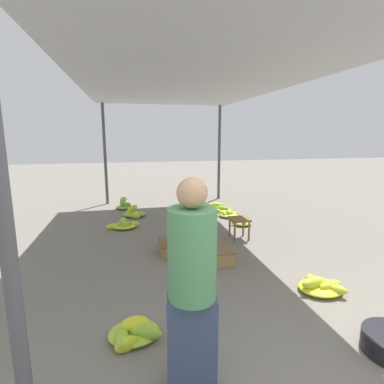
{
  "coord_description": "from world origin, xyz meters",
  "views": [
    {
      "loc": [
        -1.04,
        -1.21,
        1.88
      ],
      "look_at": [
        0.0,
        3.56,
        0.95
      ],
      "focal_mm": 28.0,
      "sensor_mm": 36.0,
      "label": 1
    }
  ],
  "objects_px": {
    "stool": "(239,222)",
    "banana_pile_left_1": "(134,213)",
    "banana_pile_right_3": "(228,214)",
    "crate_mid": "(218,256)",
    "banana_pile_right_1": "(217,208)",
    "vendor_foreground": "(192,286)",
    "banana_pile_left_0": "(134,332)",
    "banana_pile_right_0": "(320,286)",
    "crate_near": "(175,247)",
    "banana_pile_left_2": "(124,205)",
    "banana_pile_right_2": "(242,223)",
    "banana_pile_left_3": "(124,225)"
  },
  "relations": [
    {
      "from": "banana_pile_left_2",
      "to": "crate_mid",
      "type": "height_order",
      "value": "banana_pile_left_2"
    },
    {
      "from": "vendor_foreground",
      "to": "banana_pile_left_3",
      "type": "xyz_separation_m",
      "value": [
        -0.53,
        4.11,
        -0.76
      ]
    },
    {
      "from": "banana_pile_left_1",
      "to": "banana_pile_right_2",
      "type": "bearing_deg",
      "value": -28.33
    },
    {
      "from": "banana_pile_left_1",
      "to": "banana_pile_right_1",
      "type": "distance_m",
      "value": 2.08
    },
    {
      "from": "vendor_foreground",
      "to": "stool",
      "type": "height_order",
      "value": "vendor_foreground"
    },
    {
      "from": "banana_pile_left_3",
      "to": "banana_pile_right_3",
      "type": "height_order",
      "value": "banana_pile_left_3"
    },
    {
      "from": "banana_pile_left_0",
      "to": "banana_pile_right_2",
      "type": "height_order",
      "value": "banana_pile_left_0"
    },
    {
      "from": "banana_pile_left_2",
      "to": "crate_near",
      "type": "xyz_separation_m",
      "value": [
        0.83,
        -3.14,
        -0.02
      ]
    },
    {
      "from": "stool",
      "to": "banana_pile_right_3",
      "type": "relative_size",
      "value": 0.76
    },
    {
      "from": "crate_mid",
      "to": "banana_pile_right_1",
      "type": "bearing_deg",
      "value": 73.27
    },
    {
      "from": "vendor_foreground",
      "to": "crate_mid",
      "type": "relative_size",
      "value": 3.88
    },
    {
      "from": "banana_pile_right_2",
      "to": "crate_mid",
      "type": "height_order",
      "value": "crate_mid"
    },
    {
      "from": "banana_pile_left_1",
      "to": "banana_pile_right_1",
      "type": "xyz_separation_m",
      "value": [
        2.07,
        0.11,
        -0.01
      ]
    },
    {
      "from": "stool",
      "to": "banana_pile_right_0",
      "type": "distance_m",
      "value": 2.03
    },
    {
      "from": "banana_pile_left_3",
      "to": "banana_pile_right_2",
      "type": "distance_m",
      "value": 2.46
    },
    {
      "from": "banana_pile_left_0",
      "to": "banana_pile_right_0",
      "type": "height_order",
      "value": "banana_pile_left_0"
    },
    {
      "from": "banana_pile_right_3",
      "to": "banana_pile_left_0",
      "type": "bearing_deg",
      "value": -120.24
    },
    {
      "from": "banana_pile_right_0",
      "to": "crate_mid",
      "type": "distance_m",
      "value": 1.45
    },
    {
      "from": "stool",
      "to": "banana_pile_right_1",
      "type": "relative_size",
      "value": 0.7
    },
    {
      "from": "banana_pile_left_0",
      "to": "crate_near",
      "type": "distance_m",
      "value": 2.14
    },
    {
      "from": "stool",
      "to": "banana_pile_left_0",
      "type": "height_order",
      "value": "stool"
    },
    {
      "from": "vendor_foreground",
      "to": "banana_pile_right_3",
      "type": "relative_size",
      "value": 3.1
    },
    {
      "from": "banana_pile_left_0",
      "to": "crate_near",
      "type": "relative_size",
      "value": 1.01
    },
    {
      "from": "banana_pile_left_0",
      "to": "crate_near",
      "type": "bearing_deg",
      "value": 70.88
    },
    {
      "from": "banana_pile_left_1",
      "to": "banana_pile_right_3",
      "type": "distance_m",
      "value": 2.21
    },
    {
      "from": "vendor_foreground",
      "to": "banana_pile_left_2",
      "type": "bearing_deg",
      "value": 95.31
    },
    {
      "from": "banana_pile_right_3",
      "to": "crate_near",
      "type": "bearing_deg",
      "value": -130.12
    },
    {
      "from": "banana_pile_left_0",
      "to": "crate_mid",
      "type": "xyz_separation_m",
      "value": [
        1.28,
        1.5,
        0.03
      ]
    },
    {
      "from": "banana_pile_left_1",
      "to": "crate_near",
      "type": "xyz_separation_m",
      "value": [
        0.6,
        -2.36,
        0.01
      ]
    },
    {
      "from": "stool",
      "to": "banana_pile_right_2",
      "type": "bearing_deg",
      "value": 64.86
    },
    {
      "from": "banana_pile_left_3",
      "to": "crate_mid",
      "type": "relative_size",
      "value": 1.65
    },
    {
      "from": "banana_pile_left_0",
      "to": "banana_pile_right_0",
      "type": "xyz_separation_m",
      "value": [
        2.24,
        0.42,
        -0.01
      ]
    },
    {
      "from": "banana_pile_left_3",
      "to": "banana_pile_right_1",
      "type": "bearing_deg",
      "value": 23.76
    },
    {
      "from": "banana_pile_right_3",
      "to": "banana_pile_left_2",
      "type": "bearing_deg",
      "value": 151.49
    },
    {
      "from": "banana_pile_left_2",
      "to": "banana_pile_right_0",
      "type": "height_order",
      "value": "banana_pile_left_2"
    },
    {
      "from": "banana_pile_right_1",
      "to": "crate_near",
      "type": "xyz_separation_m",
      "value": [
        -1.47,
        -2.46,
        0.02
      ]
    },
    {
      "from": "banana_pile_left_2",
      "to": "banana_pile_right_0",
      "type": "xyz_separation_m",
      "value": [
        2.37,
        -4.74,
        -0.04
      ]
    },
    {
      "from": "banana_pile_left_1",
      "to": "banana_pile_left_2",
      "type": "relative_size",
      "value": 1.54
    },
    {
      "from": "crate_mid",
      "to": "banana_pile_left_2",
      "type": "bearing_deg",
      "value": 110.99
    },
    {
      "from": "stool",
      "to": "banana_pile_left_0",
      "type": "distance_m",
      "value": 3.12
    },
    {
      "from": "vendor_foreground",
      "to": "crate_near",
      "type": "relative_size",
      "value": 3.17
    },
    {
      "from": "stool",
      "to": "banana_pile_right_3",
      "type": "distance_m",
      "value": 1.5
    },
    {
      "from": "banana_pile_right_3",
      "to": "banana_pile_right_0",
      "type": "bearing_deg",
      "value": -90.25
    },
    {
      "from": "stool",
      "to": "banana_pile_right_1",
      "type": "distance_m",
      "value": 2.1
    },
    {
      "from": "banana_pile_right_0",
      "to": "banana_pile_right_1",
      "type": "xyz_separation_m",
      "value": [
        -0.06,
        4.07,
        0.01
      ]
    },
    {
      "from": "banana_pile_left_0",
      "to": "banana_pile_right_1",
      "type": "relative_size",
      "value": 0.91
    },
    {
      "from": "stool",
      "to": "banana_pile_left_1",
      "type": "relative_size",
      "value": 0.63
    },
    {
      "from": "banana_pile_left_0",
      "to": "banana_pile_left_3",
      "type": "xyz_separation_m",
      "value": [
        -0.12,
        3.48,
        -0.0
      ]
    },
    {
      "from": "banana_pile_left_2",
      "to": "banana_pile_right_3",
      "type": "bearing_deg",
      "value": -28.51
    },
    {
      "from": "banana_pile_left_3",
      "to": "banana_pile_right_1",
      "type": "xyz_separation_m",
      "value": [
        2.29,
        1.01,
        0.0
      ]
    }
  ]
}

